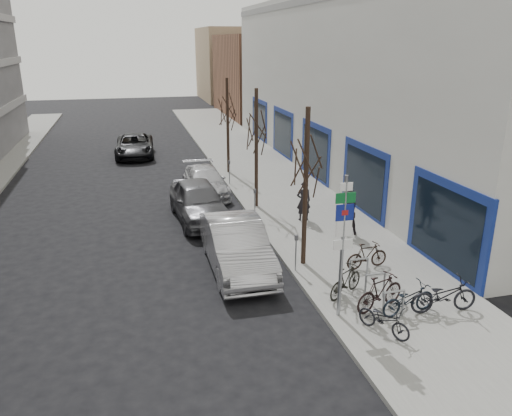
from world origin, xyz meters
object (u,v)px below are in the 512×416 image
bike_rack (375,283)px  bike_far_curb (444,293)px  bike_mid_curb (409,297)px  parked_car_front (236,245)px  meter_mid (255,200)px  parked_car_back (205,181)px  tree_far (227,103)px  meter_back (229,170)px  bike_mid_inner (346,281)px  tree_mid (256,121)px  pedestrian_near (304,201)px  bike_far_inner (367,255)px  meter_front (296,249)px  pedestrian_far (347,212)px  parked_car_mid (198,201)px  bike_near_left (384,317)px  tree_near (307,151)px  bike_near_right (380,292)px  highway_sign_pole (343,239)px  lane_car (135,145)px

bike_rack → bike_far_curb: (1.53, -1.16, 0.08)m
bike_mid_curb → bike_far_curb: (1.01, -0.15, 0.07)m
parked_car_front → meter_mid: bearing=68.7°
parked_car_back → tree_far: bearing=60.7°
meter_back → bike_mid_inner: bearing=-86.0°
tree_mid → pedestrian_near: tree_mid is taller
tree_mid → bike_far_inner: bearing=-75.4°
meter_front → pedestrian_far: 4.01m
parked_car_mid → bike_near_left: bearing=-75.8°
tree_near → tree_mid: (0.00, 6.50, 0.00)m
pedestrian_far → meter_front: bearing=40.7°
bike_near_right → parked_car_front: size_ratio=0.34×
parked_car_back → tree_near: bearing=-79.6°
tree_near → pedestrian_near: size_ratio=3.23×
tree_far → parked_car_mid: 8.47m
bike_near_left → parked_car_back: parked_car_back is taller
bike_far_curb → parked_car_back: parked_car_back is taller
highway_sign_pole → pedestrian_far: highway_sign_pole is taller
meter_mid → parked_car_back: (-1.48, 4.37, -0.24)m
tree_mid → tree_far: 6.50m
parked_car_mid → bike_mid_curb: bearing=-68.7°
lane_car → pedestrian_far: size_ratio=2.89×
tree_near → parked_car_back: tree_near is taller
tree_far → parked_car_back: tree_far is taller
bike_far_curb → bike_rack: bearing=58.2°
bike_near_left → lane_car: size_ratio=0.29×
bike_near_right → parked_car_mid: bearing=4.0°
meter_back → bike_near_right: size_ratio=0.71×
bike_near_left → bike_mid_inner: 2.14m
bike_far_curb → pedestrian_far: 6.22m
bike_near_right → bike_near_left: bearing=138.4°
bike_far_inner → tree_near: bearing=59.3°
tree_near → tree_mid: bearing=90.0°
bike_mid_inner → bike_far_curb: size_ratio=0.83×
bike_far_curb → meter_back: bearing=17.9°
tree_far → meter_back: tree_far is taller
meter_back → bike_near_right: bearing=-83.8°
bike_rack → bike_far_curb: size_ratio=1.16×
highway_sign_pole → bike_near_left: (0.78, -1.13, -1.84)m
tree_mid → bike_far_inner: size_ratio=3.58×
parked_car_front → parked_car_mid: size_ratio=1.04×
bike_mid_curb → tree_mid: bearing=1.2°
highway_sign_pole → bike_far_inner: (2.13, 2.59, -1.84)m
bike_near_right → pedestrian_near: bearing=-21.9°
parked_car_front → pedestrian_far: pedestrian_far is taller
tree_far → bike_near_left: tree_far is taller
bike_far_curb → pedestrian_near: size_ratio=1.14×
meter_back → bike_near_left: (1.03, -15.14, -0.30)m
tree_far → meter_mid: size_ratio=4.33×
tree_far → bike_mid_inner: 15.89m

